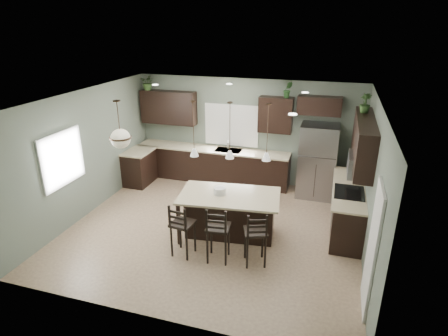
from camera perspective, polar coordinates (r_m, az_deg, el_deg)
ground at (r=8.17m, az=-1.51°, el=-9.10°), size 6.00×6.00×0.00m
pantry_door at (r=6.04m, az=21.62°, el=-11.52°), size 0.04×0.82×2.04m
window_back at (r=10.10m, az=1.15°, el=6.55°), size 1.35×0.02×1.00m
window_left at (r=8.28m, az=-23.50°, el=1.30°), size 0.02×1.10×1.00m
left_return_cabs at (r=10.40m, az=-12.77°, el=0.07°), size 0.60×0.90×0.90m
left_return_countertop at (r=10.23m, az=-12.89°, el=2.51°), size 0.66×0.96×0.04m
back_lower_cabs at (r=10.31m, az=-1.73°, el=0.43°), size 4.20×0.60×0.90m
back_countertop at (r=10.14m, az=-1.80°, el=2.87°), size 4.20×0.66×0.04m
sink_inset at (r=10.00m, az=0.65°, el=2.72°), size 0.70×0.45×0.01m
faucet at (r=9.93m, az=0.60°, el=3.45°), size 0.02×0.02×0.28m
back_upper_left at (r=10.47m, az=-8.44°, el=9.11°), size 1.55×0.34×0.90m
back_upper_right at (r=9.61m, az=7.88°, el=8.03°), size 0.85×0.34×0.90m
fridge_header at (r=9.44m, az=14.34°, el=9.19°), size 1.05×0.34×0.45m
right_lower_cabs at (r=8.41m, az=18.29°, el=-5.84°), size 0.60×2.35×0.90m
right_countertop at (r=8.21m, az=18.52°, el=-2.90°), size 0.66×2.35×0.04m
cooktop at (r=7.95m, az=18.56°, el=-3.53°), size 0.58×0.75×0.02m
wall_oven_front at (r=8.16m, az=16.15°, el=-6.47°), size 0.01×0.72×0.60m
right_upper_cabs at (r=7.87m, az=20.49°, el=3.83°), size 0.34×2.35×0.90m
microwave at (r=7.73m, az=19.82°, el=0.46°), size 0.40×0.75×0.40m
refrigerator at (r=9.53m, az=14.03°, el=1.00°), size 0.90×0.74×1.85m
kitchen_island at (r=7.69m, az=0.82°, el=-7.22°), size 2.11×1.35×0.92m
serving_dish at (r=7.48m, az=-0.67°, el=-3.51°), size 0.24×0.24×0.14m
bar_stool_left at (r=7.11m, az=-6.28°, el=-9.24°), size 0.45×0.45×1.08m
bar_stool_center at (r=6.91m, az=-0.89°, el=-9.90°), size 0.46×0.46×1.12m
bar_stool_right at (r=6.85m, az=4.81°, el=-10.48°), size 0.52×0.52×1.08m
pendant_left at (r=7.15m, az=-4.67°, el=5.95°), size 0.17×0.17×1.10m
pendant_center at (r=7.01m, az=0.90°, el=5.70°), size 0.17×0.17×1.10m
pendant_right at (r=6.93m, az=6.64°, el=5.38°), size 0.17×0.17×1.10m
chandelier at (r=7.41m, az=-15.70°, el=6.40°), size 0.42×0.42×0.94m
plant_back_left at (r=10.57m, az=-11.50°, el=12.68°), size 0.39×0.34×0.42m
plant_back_right at (r=9.42m, az=9.71°, el=11.69°), size 0.26×0.23×0.40m
plant_right_wall at (r=8.25m, az=20.71°, el=9.22°), size 0.29×0.29×0.39m
room_shell at (r=7.45m, az=-1.63°, el=2.21°), size 6.00×6.00×6.00m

